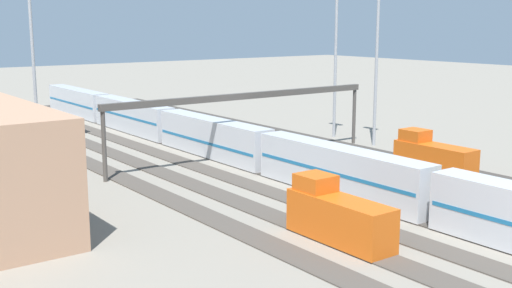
{
  "coord_description": "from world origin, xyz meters",
  "views": [
    {
      "loc": [
        -66.79,
        47.42,
        17.61
      ],
      "look_at": [
        -3.02,
        0.25,
        2.5
      ],
      "focal_mm": 44.64,
      "sensor_mm": 36.0,
      "label": 1
    }
  ],
  "objects": [
    {
      "name": "ground_plane",
      "position": [
        0.0,
        0.0,
        0.0
      ],
      "size": [
        400.0,
        400.0,
        0.0
      ],
      "primitive_type": "plane",
      "color": "gray"
    },
    {
      "name": "track_bed_0",
      "position": [
        0.0,
        -17.5,
        0.06
      ],
      "size": [
        140.0,
        2.8,
        0.12
      ],
      "primitive_type": "cube",
      "color": "#3D3833",
      "rests_on": "ground_plane"
    },
    {
      "name": "track_bed_1",
      "position": [
        0.0,
        -12.5,
        0.06
      ],
      "size": [
        140.0,
        2.8,
        0.12
      ],
      "primitive_type": "cube",
      "color": "#3D3833",
      "rests_on": "ground_plane"
    },
    {
      "name": "track_bed_2",
      "position": [
        0.0,
        -7.5,
        0.06
      ],
      "size": [
        140.0,
        2.8,
        0.12
      ],
      "primitive_type": "cube",
      "color": "#3D3833",
      "rests_on": "ground_plane"
    },
    {
      "name": "track_bed_3",
      "position": [
        0.0,
        -2.5,
        0.06
      ],
      "size": [
        140.0,
        2.8,
        0.12
      ],
      "primitive_type": "cube",
      "color": "#3D3833",
      "rests_on": "ground_plane"
    },
    {
      "name": "track_bed_4",
      "position": [
        0.0,
        2.5,
        0.06
      ],
      "size": [
        140.0,
        2.8,
        0.12
      ],
      "primitive_type": "cube",
      "color": "#3D3833",
      "rests_on": "ground_plane"
    },
    {
      "name": "track_bed_5",
      "position": [
        0.0,
        7.5,
        0.06
      ],
      "size": [
        140.0,
        2.8,
        0.12
      ],
      "primitive_type": "cube",
      "color": "#4C443D",
      "rests_on": "ground_plane"
    },
    {
      "name": "track_bed_6",
      "position": [
        0.0,
        12.5,
        0.06
      ],
      "size": [
        140.0,
        2.8,
        0.12
      ],
      "primitive_type": "cube",
      "color": "#4C443D",
      "rests_on": "ground_plane"
    },
    {
      "name": "track_bed_7",
      "position": [
        0.0,
        17.5,
        0.06
      ],
      "size": [
        140.0,
        2.8,
        0.12
      ],
      "primitive_type": "cube",
      "color": "#4C443D",
      "rests_on": "ground_plane"
    },
    {
      "name": "train_on_track_6",
      "position": [
        -30.74,
        12.5,
        2.16
      ],
      "size": [
        10.0,
        3.0,
        5.0
      ],
      "color": "#D85914",
      "rests_on": "ground_plane"
    },
    {
      "name": "train_on_track_1",
      "position": [
        -20.6,
        -12.5,
        2.16
      ],
      "size": [
        10.0,
        3.0,
        5.0
      ],
      "color": "#D85914",
      "rests_on": "ground_plane"
    },
    {
      "name": "train_on_track_4",
      "position": [
        3.66,
        2.5,
        2.61
      ],
      "size": [
        119.8,
        3.06,
        5.0
      ],
      "color": "silver",
      "rests_on": "ground_plane"
    },
    {
      "name": "light_mast_0",
      "position": [
        -3.63,
        -20.71,
        18.64
      ],
      "size": [
        2.8,
        0.7,
        29.61
      ],
      "color": "#9EA0A5",
      "rests_on": "ground_plane"
    },
    {
      "name": "light_mast_1",
      "position": [
        22.03,
        19.79,
        18.72
      ],
      "size": [
        2.8,
        0.7,
        29.77
      ],
      "color": "#9EA0A5",
      "rests_on": "ground_plane"
    },
    {
      "name": "light_mast_2",
      "position": [
        5.08,
        -20.97,
        15.96
      ],
      "size": [
        2.8,
        0.7,
        24.7
      ],
      "color": "#9EA0A5",
      "rests_on": "ground_plane"
    },
    {
      "name": "signal_gantry",
      "position": [
        -0.58,
        0.0,
        7.73
      ],
      "size": [
        0.7,
        40.0,
        8.8
      ],
      "color": "#4C4742",
      "rests_on": "ground_plane"
    }
  ]
}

